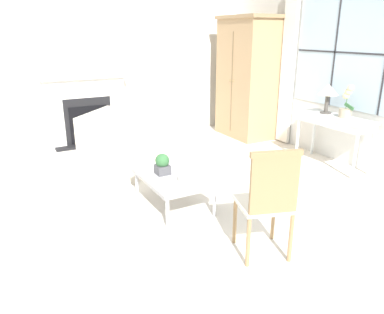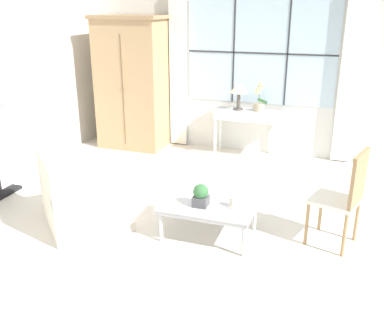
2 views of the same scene
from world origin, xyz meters
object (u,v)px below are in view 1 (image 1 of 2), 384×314
at_px(fireplace, 86,105).
at_px(coffee_table, 173,177).
at_px(table_lamp, 328,91).
at_px(armchair_upholstered, 118,152).
at_px(pillar_candle, 182,178).
at_px(console_table, 335,123).
at_px(side_chair_wooden, 268,197).
at_px(potted_plant_small, 162,164).
at_px(potted_orchid, 347,104).
at_px(armoire, 247,78).

xyz_separation_m(fireplace, coffee_table, (2.98, 0.23, -0.36)).
distance_m(table_lamp, armchair_upholstered, 3.17).
bearing_deg(pillar_candle, console_table, 98.04).
relative_size(console_table, side_chair_wooden, 1.12).
bearing_deg(pillar_candle, potted_plant_small, -166.01).
distance_m(armchair_upholstered, potted_plant_small, 1.38).
relative_size(potted_orchid, side_chair_wooden, 0.45).
height_order(table_lamp, potted_plant_small, table_lamp).
bearing_deg(armoire, potted_plant_small, -52.07).
bearing_deg(console_table, table_lamp, 172.16).
bearing_deg(side_chair_wooden, potted_orchid, 118.30).
height_order(armchair_upholstered, side_chair_wooden, side_chair_wooden).
bearing_deg(potted_orchid, console_table, -150.55).
bearing_deg(table_lamp, potted_orchid, 5.69).
height_order(fireplace, side_chair_wooden, fireplace).
height_order(potted_plant_small, pillar_candle, potted_plant_small).
height_order(table_lamp, coffee_table, table_lamp).
relative_size(armoire, potted_plant_small, 9.25).
xyz_separation_m(potted_orchid, side_chair_wooden, (1.33, -2.46, -0.35)).
height_order(armoire, armchair_upholstered, armoire).
relative_size(console_table, coffee_table, 1.19).
xyz_separation_m(console_table, coffee_table, (0.12, -2.65, -0.31)).
relative_size(fireplace, side_chair_wooden, 2.08).
relative_size(armoire, side_chair_wooden, 2.12).
bearing_deg(armoire, pillar_candle, -47.11).
bearing_deg(side_chair_wooden, fireplace, -173.69).
height_order(console_table, potted_plant_small, console_table).
bearing_deg(armoire, armchair_upholstered, -75.53).
relative_size(fireplace, pillar_candle, 17.33).
xyz_separation_m(potted_orchid, coffee_table, (0.01, -2.71, -0.58)).
bearing_deg(table_lamp, console_table, -7.84).
xyz_separation_m(potted_plant_small, pillar_candle, (0.32, 0.08, -0.07)).
distance_m(console_table, side_chair_wooden, 2.80).
bearing_deg(armchair_upholstered, coffee_table, 7.50).
relative_size(potted_orchid, pillar_candle, 3.79).
relative_size(console_table, potted_plant_small, 4.88).
distance_m(console_table, table_lamp, 0.47).
relative_size(console_table, pillar_candle, 9.35).
height_order(side_chair_wooden, potted_plant_small, side_chair_wooden).
height_order(potted_orchid, pillar_candle, potted_orchid).
bearing_deg(armchair_upholstered, armoire, 104.47).
height_order(console_table, pillar_candle, console_table).
bearing_deg(coffee_table, armchair_upholstered, -172.50).
height_order(console_table, armchair_upholstered, armchair_upholstered).
relative_size(armchair_upholstered, pillar_candle, 10.03).
bearing_deg(pillar_candle, table_lamp, 102.35).
relative_size(armoire, pillar_candle, 17.72).
height_order(side_chair_wooden, pillar_candle, side_chair_wooden).
bearing_deg(fireplace, pillar_candle, 3.61).
xyz_separation_m(console_table, potted_orchid, (0.11, 0.06, 0.28)).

